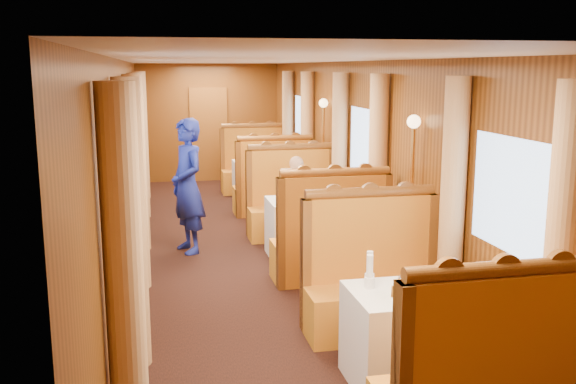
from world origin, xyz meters
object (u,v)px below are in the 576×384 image
object	(u,v)px
table_far	(263,182)
steward	(188,186)
banquette_mid_fwd	(330,245)
teapot_right	(430,288)
table_near	(417,337)
rose_vase_far	(261,151)
fruit_plate	(467,290)
rose_vase_mid	(311,186)
teapot_back	(409,281)
passenger	(297,190)
banquette_far_fwd	(273,189)
teapot_left	(404,287)
table_mid	(309,228)
banquette_far_aft	(254,170)
banquette_mid_aft	(292,208)
tea_tray	(414,294)
banquette_near_aft	(373,287)

from	to	relation	value
table_far	steward	distance (m)	3.38
banquette_mid_fwd	teapot_right	bearing A→B (deg)	-89.57
table_near	rose_vase_far	xyz separation A→B (m)	(-0.03, 7.00, 0.55)
fruit_plate	rose_vase_mid	bearing A→B (deg)	94.82
teapot_right	teapot_back	xyz separation A→B (m)	(-0.08, 0.20, -0.00)
passenger	fruit_plate	bearing A→B (deg)	-85.57
banquette_mid_fwd	banquette_far_fwd	distance (m)	3.50
table_near	teapot_back	world-z (taller)	teapot_back
banquette_mid_fwd	fruit_plate	size ratio (longest dim) A/B	5.91
teapot_left	banquette_mid_fwd	bearing A→B (deg)	61.73
table_mid	steward	bearing A→B (deg)	160.88
table_far	rose_vase_far	distance (m)	0.55
table_near	teapot_back	bearing A→B (deg)	141.57
table_near	rose_vase_mid	distance (m)	3.55
teapot_left	steward	xyz separation A→B (m)	(-1.36, 4.10, 0.07)
banquette_far_aft	banquette_mid_aft	bearing A→B (deg)	-90.00
rose_vase_mid	table_mid	bearing A→B (deg)	-162.54
tea_tray	rose_vase_mid	xyz separation A→B (m)	(0.10, 3.59, 0.17)
table_mid	tea_tray	world-z (taller)	tea_tray
banquette_mid_aft	fruit_plate	size ratio (longest dim) A/B	5.91
banquette_near_aft	rose_vase_far	size ratio (longest dim) A/B	3.72
table_mid	banquette_mid_fwd	distance (m)	1.02
tea_tray	passenger	distance (m)	4.29
table_mid	table_far	distance (m)	3.50
teapot_left	passenger	size ratio (longest dim) A/B	0.21
banquette_mid_aft	banquette_near_aft	bearing A→B (deg)	-90.00
table_mid	banquette_far_aft	bearing A→B (deg)	90.00
teapot_left	passenger	world-z (taller)	passenger
banquette_far_fwd	rose_vase_mid	bearing A→B (deg)	-89.30
banquette_far_aft	teapot_right	size ratio (longest dim) A/B	8.09
tea_tray	fruit_plate	distance (m)	0.41
teapot_right	teapot_back	world-z (taller)	teapot_right
banquette_far_fwd	banquette_far_aft	world-z (taller)	same
banquette_mid_fwd	table_far	size ratio (longest dim) A/B	1.28
table_near	passenger	xyz separation A→B (m)	(-0.00, 4.22, 0.37)
banquette_near_aft	tea_tray	xyz separation A→B (m)	(-0.07, -1.09, 0.33)
table_near	banquette_far_aft	size ratio (longest dim) A/B	0.78
teapot_left	fruit_plate	size ratio (longest dim) A/B	0.72
banquette_mid_aft	rose_vase_far	xyz separation A→B (m)	(-0.03, 2.49, 0.50)
teapot_right	passenger	distance (m)	4.37
banquette_mid_aft	fruit_plate	distance (m)	4.66
banquette_far_fwd	teapot_back	distance (m)	5.95
tea_tray	passenger	xyz separation A→B (m)	(0.07, 4.29, -0.02)
banquette_far_fwd	teapot_back	xyz separation A→B (m)	(-0.06, -5.93, 0.39)
table_mid	teapot_back	world-z (taller)	teapot_back
banquette_mid_aft	tea_tray	distance (m)	4.60
rose_vase_mid	steward	size ratio (longest dim) A/B	0.20
table_mid	table_far	bearing A→B (deg)	90.00
banquette_far_fwd	tea_tray	world-z (taller)	banquette_far_fwd
teapot_left	rose_vase_mid	distance (m)	3.59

